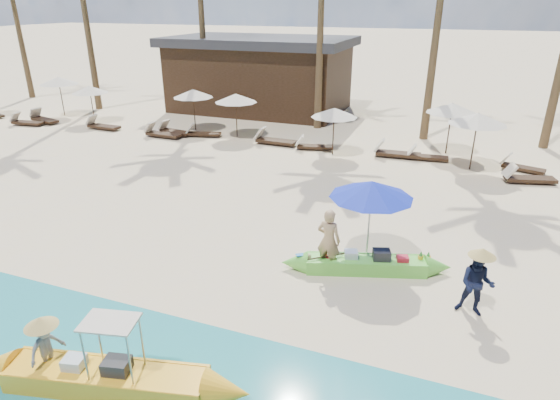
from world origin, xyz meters
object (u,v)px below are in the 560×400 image
at_px(green_canoe, 366,264).
at_px(tourist, 329,240).
at_px(yellow_canoe, 107,378).
at_px(blue_umbrella, 372,189).

bearing_deg(green_canoe, tourist, 178.42).
bearing_deg(yellow_canoe, tourist, 51.24).
bearing_deg(blue_umbrella, tourist, -138.67).
distance_m(green_canoe, blue_umbrella, 1.87).
relative_size(tourist, blue_umbrella, 0.74).
xyz_separation_m(green_canoe, blue_umbrella, (-0.07, 0.47, 1.80)).
height_order(yellow_canoe, blue_umbrella, blue_umbrella).
bearing_deg(yellow_canoe, blue_umbrella, 47.61).
bearing_deg(tourist, blue_umbrella, -132.36).
relative_size(yellow_canoe, tourist, 3.37).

